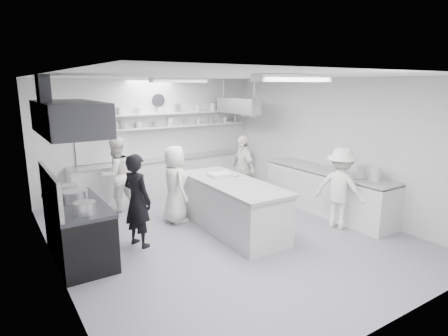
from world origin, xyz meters
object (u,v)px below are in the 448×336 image
right_counter (326,192)px  cook_back (116,175)px  prep_island (232,207)px  back_counter (168,176)px  cook_stove (137,201)px  stove (79,233)px

right_counter → cook_back: size_ratio=1.94×
right_counter → prep_island: 2.43m
back_counter → cook_stove: 3.44m
cook_back → cook_stove: bearing=68.0°
cook_stove → cook_back: (0.28, 2.11, 0.00)m
prep_island → cook_stove: cook_stove is taller
right_counter → stove: bearing=173.5°
back_counter → prep_island: size_ratio=1.93×
cook_back → prep_island: bearing=108.1°
prep_island → cook_stove: size_ratio=1.53×
stove → cook_stove: bearing=-2.7°
right_counter → prep_island: (-2.42, 0.24, 0.01)m
back_counter → right_counter: size_ratio=1.52×
stove → right_counter: right_counter is taller
back_counter → prep_island: (-0.07, -3.16, 0.02)m
cook_back → stove: bearing=43.5°
cook_stove → cook_back: 2.13m
cook_stove → prep_island: bearing=-120.3°
cook_back → right_counter: bearing=131.6°
cook_stove → cook_back: cook_back is taller
back_counter → cook_stove: (-1.89, -2.85, 0.38)m
cook_stove → stove: bearing=66.8°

